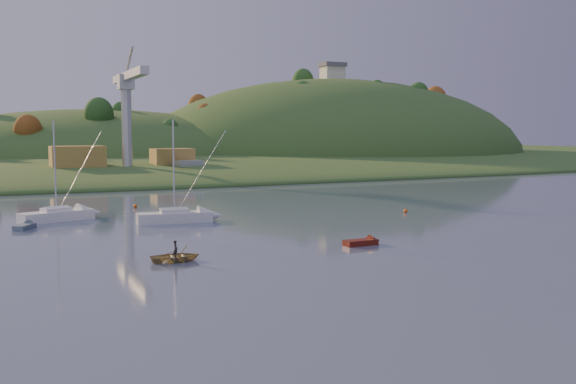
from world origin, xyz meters
name	(u,v)px	position (x,y,z in m)	size (l,w,h in m)	color
far_shore	(62,160)	(0.00, 230.00, 0.00)	(620.00, 220.00, 1.50)	#2F4A1D
shore_slope	(88,169)	(0.00, 165.00, 0.00)	(640.00, 150.00, 7.00)	#2F4A1D
hill_center	(98,161)	(10.00, 210.00, 0.00)	(140.00, 120.00, 36.00)	#2F4A1D
hill_right	(332,159)	(95.00, 195.00, 0.00)	(150.00, 130.00, 60.00)	#2F4A1D
hilltop_house	(332,71)	(95.00, 195.00, 33.40)	(9.00, 7.00, 6.45)	beige
hillside_trees	(78,165)	(0.00, 185.00, 0.00)	(280.00, 50.00, 32.00)	#1A4318
wharf	(140,173)	(5.00, 122.00, 1.20)	(42.00, 16.00, 2.40)	slate
shed_west	(78,157)	(-8.00, 123.00, 4.80)	(11.00, 8.00, 4.80)	#A68637
shed_east	(172,157)	(13.00, 124.00, 4.40)	(9.00, 7.00, 4.00)	#A68637
dock_crane	(128,99)	(2.00, 118.39, 17.17)	(3.20, 28.00, 20.30)	#B7B7BC
sailboat_near	(56,214)	(-18.95, 56.63, 0.74)	(8.61, 5.20, 11.46)	white
sailboat_far	(175,216)	(-7.05, 49.60, 0.74)	(8.52, 3.35, 11.52)	silver
canoe	(176,257)	(-12.92, 28.02, 0.40)	(2.76, 3.87, 0.80)	#9D8A57
paddler	(176,253)	(-12.92, 28.02, 0.72)	(0.53, 0.34, 1.44)	black
red_tender	(367,242)	(4.79, 28.05, 0.26)	(3.69, 1.35, 1.24)	#50130B
grey_dinghy	(28,226)	(-22.31, 51.97, 0.25)	(2.79, 3.44, 1.23)	slate
work_vessel	(188,172)	(15.00, 118.00, 1.39)	(16.05, 10.29, 3.89)	#4F5D69
buoy_0	(406,211)	(21.64, 45.55, 0.25)	(0.50, 0.50, 0.50)	#DE4F0B
buoy_2	(135,206)	(-8.05, 65.62, 0.25)	(0.50, 0.50, 0.50)	#DE4F0B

